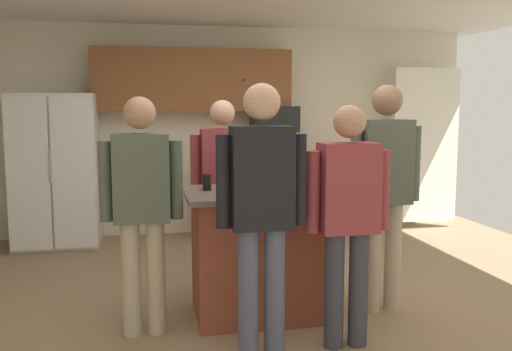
{
  "coord_description": "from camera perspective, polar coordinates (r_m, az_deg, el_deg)",
  "views": [
    {
      "loc": [
        -0.97,
        -4.31,
        1.6
      ],
      "look_at": [
        -0.11,
        0.09,
        1.05
      ],
      "focal_mm": 39.14,
      "sensor_mm": 36.0,
      "label": 1
    }
  ],
  "objects": [
    {
      "name": "person_host_foreground",
      "position": [
        3.47,
        0.58,
        -2.74
      ],
      "size": [
        0.57,
        0.23,
        1.75
      ],
      "rotation": [
        0.0,
        0.0,
        1.35
      ],
      "color": "#4C5166",
      "rests_on": "ground"
    },
    {
      "name": "floor",
      "position": [
        4.7,
        1.52,
        -12.93
      ],
      "size": [
        7.04,
        7.04,
        0.0
      ],
      "primitive_type": "plane",
      "color": "#937A5B",
      "rests_on": "ground"
    },
    {
      "name": "person_guest_by_door",
      "position": [
        4.93,
        -3.4,
        -0.5
      ],
      "size": [
        0.57,
        0.22,
        1.66
      ],
      "rotation": [
        0.0,
        0.0,
        -1.3
      ],
      "color": "#232D4C",
      "rests_on": "ground"
    },
    {
      "name": "glass_dark_ale",
      "position": [
        3.94,
        -0.9,
        -1.09
      ],
      "size": [
        0.07,
        0.07,
        0.15
      ],
      "color": "black",
      "rests_on": "kitchen_island"
    },
    {
      "name": "mug_blue_stoneware",
      "position": [
        4.49,
        4.77,
        -0.38
      ],
      "size": [
        0.13,
        0.08,
        0.11
      ],
      "color": "#4C6B99",
      "rests_on": "kitchen_island"
    },
    {
      "name": "microwave_over_range",
      "position": [
        6.99,
        1.88,
        5.78
      ],
      "size": [
        0.56,
        0.4,
        0.32
      ],
      "primitive_type": "cube",
      "color": "black"
    },
    {
      "name": "serving_tray",
      "position": [
        4.25,
        0.16,
        -1.22
      ],
      "size": [
        0.44,
        0.3,
        0.04
      ],
      "color": "#B7B7BC",
      "rests_on": "kitchen_island"
    },
    {
      "name": "kitchen_island",
      "position": [
        4.33,
        0.77,
        -7.82
      ],
      "size": [
        1.19,
        0.83,
        0.97
      ],
      "color": "brown",
      "rests_on": "ground"
    },
    {
      "name": "glass_stout_tall",
      "position": [
        4.25,
        -5.04,
        -0.69
      ],
      "size": [
        0.07,
        0.07,
        0.12
      ],
      "color": "black",
      "rests_on": "kitchen_island"
    },
    {
      "name": "cabinet_run_lower",
      "position": [
        7.06,
        1.89,
        -2.37
      ],
      "size": [
        1.8,
        0.63,
        0.9
      ],
      "color": "brown",
      "rests_on": "ground"
    },
    {
      "name": "mug_ceramic_white",
      "position": [
        4.08,
        5.86,
        -1.22
      ],
      "size": [
        0.12,
        0.08,
        0.09
      ],
      "color": "#4C6B99",
      "rests_on": "kitchen_island"
    },
    {
      "name": "refrigerator",
      "position": [
        6.81,
        -19.75,
        0.49
      ],
      "size": [
        0.94,
        0.76,
        1.75
      ],
      "color": "white",
      "rests_on": "ground"
    },
    {
      "name": "person_guest_left",
      "position": [
        3.71,
        9.37,
        -3.57
      ],
      "size": [
        0.57,
        0.22,
        1.61
      ],
      "rotation": [
        0.0,
        0.0,
        2.12
      ],
      "color": "#383842",
      "rests_on": "ground"
    },
    {
      "name": "person_elder_center",
      "position": [
        4.41,
        13.04,
        -0.61
      ],
      "size": [
        0.57,
        0.23,
        1.77
      ],
      "rotation": [
        0.0,
        0.0,
        3.03
      ],
      "color": "tan",
      "rests_on": "ground"
    },
    {
      "name": "cabinet_run_upper",
      "position": [
        6.94,
        -6.48,
        9.65
      ],
      "size": [
        2.4,
        0.38,
        0.75
      ],
      "color": "brown"
    },
    {
      "name": "french_door_window_panel",
      "position": [
        7.61,
        16.9,
        2.94
      ],
      "size": [
        0.9,
        0.06,
        2.0
      ],
      "primitive_type": "cube",
      "color": "white",
      "rests_on": "ground"
    },
    {
      "name": "person_guest_right",
      "position": [
        3.94,
        -11.61,
        -2.44
      ],
      "size": [
        0.57,
        0.22,
        1.67
      ],
      "rotation": [
        0.0,
        0.0,
        0.23
      ],
      "color": "tan",
      "rests_on": "ground"
    },
    {
      "name": "back_wall",
      "position": [
        7.18,
        -3.35,
        4.6
      ],
      "size": [
        6.4,
        0.1,
        2.6
      ],
      "primitive_type": "cube",
      "color": "beige",
      "rests_on": "ground"
    }
  ]
}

